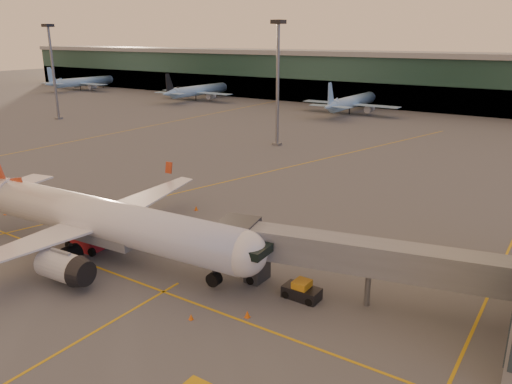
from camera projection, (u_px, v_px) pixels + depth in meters
The scene contains 14 objects.
ground at pixel (83, 299), 44.49m from camera, with size 600.00×600.00×0.00m, color #4C4F54.
taxi_markings at pixel (275, 176), 83.69m from camera, with size 100.12×173.00×0.01m.
terminal at pixel (460, 82), 154.47m from camera, with size 400.00×20.00×17.60m.
mast_west_far at pixel (53, 65), 136.90m from camera, with size 2.40×2.40×25.60m.
mast_west_near at pixel (278, 75), 103.04m from camera, with size 2.40×2.40×25.60m.
distant_aircraft_row at pixel (364, 115), 149.31m from camera, with size 290.00×34.00×13.00m.
main_airplane at pixel (96, 220), 52.30m from camera, with size 41.45×37.36×12.51m.
jet_bridge at pixel (388, 262), 41.86m from camera, with size 28.90×9.35×6.09m.
catering_truck at pixel (86, 226), 54.46m from camera, with size 6.01×2.89×4.58m.
pushback_tug at pixel (302, 291), 44.50m from camera, with size 3.34×1.84×1.71m.
cone_nose at pixel (247, 314), 41.58m from camera, with size 0.48×0.48×0.61m.
cone_tail at pixel (6, 212), 65.53m from camera, with size 0.50×0.50×0.64m.
cone_wing_left at pixel (196, 208), 67.16m from camera, with size 0.49×0.49×0.63m.
cone_fwd at pixel (191, 317), 41.26m from camera, with size 0.40×0.40×0.50m.
Camera 1 is at (34.80, -24.38, 22.46)m, focal length 35.00 mm.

